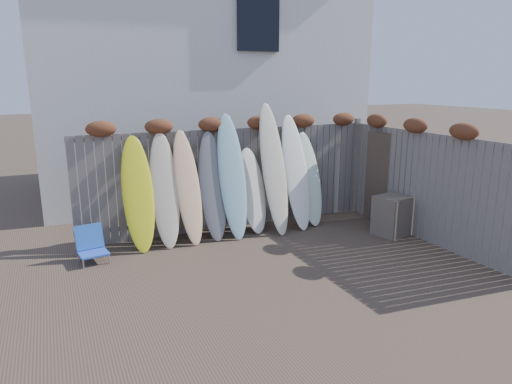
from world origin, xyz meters
name	(u,v)px	position (x,y,z in m)	size (l,w,h in m)	color
ground	(287,270)	(0.00, 0.00, 0.00)	(80.00, 80.00, 0.00)	#493A2D
back_fence	(234,170)	(0.06, 2.39, 1.18)	(6.05, 0.28, 2.24)	slate
right_fence	(426,180)	(2.99, 0.25, 1.14)	(0.28, 4.40, 2.24)	slate
house	(193,69)	(0.50, 6.50, 3.20)	(8.50, 5.50, 6.33)	silver
beach_chair	(91,245)	(-2.77, 1.67, 0.28)	(0.51, 0.53, 0.59)	blue
wooden_crate	(393,215)	(2.67, 0.69, 0.38)	(0.65, 0.54, 0.76)	brown
lattice_panel	(394,180)	(3.06, 1.17, 0.94)	(0.05, 1.26, 1.88)	brown
surfboard_0	(138,194)	(-1.91, 1.96, 0.99)	(0.53, 0.07, 2.07)	yellow
surfboard_1	(165,190)	(-1.44, 1.97, 1.01)	(0.49, 0.07, 2.10)	beige
surfboard_2	(188,187)	(-1.02, 1.95, 1.02)	(0.45, 0.07, 2.12)	#DFA684
surfboard_3	(213,186)	(-0.53, 1.97, 1.00)	(0.49, 0.07, 2.07)	slate
surfboard_4	(232,176)	(-0.16, 1.95, 1.15)	(0.51, 0.07, 2.41)	#8FC0CD
surfboard_5	(253,191)	(0.29, 2.01, 0.82)	(0.52, 0.07, 1.70)	white
surfboard_6	(274,169)	(0.68, 1.87, 1.25)	(0.49, 0.07, 2.60)	beige
surfboard_7	(296,172)	(1.20, 1.92, 1.13)	(0.53, 0.07, 2.34)	white
surfboard_8	(309,179)	(1.55, 2.00, 0.94)	(0.54, 0.07, 1.96)	#D7F7D6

